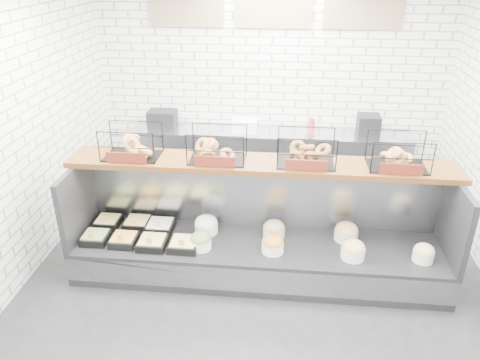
# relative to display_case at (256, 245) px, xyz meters

# --- Properties ---
(ground) EXTENTS (5.50, 5.50, 0.00)m
(ground) POSITION_rel_display_case_xyz_m (0.02, -0.34, -0.33)
(ground) COLOR black
(ground) RESTS_ON ground
(room_shell) EXTENTS (5.02, 5.51, 3.01)m
(room_shell) POSITION_rel_display_case_xyz_m (0.02, 0.26, 1.73)
(room_shell) COLOR white
(room_shell) RESTS_ON ground
(display_case) EXTENTS (4.00, 0.90, 1.20)m
(display_case) POSITION_rel_display_case_xyz_m (0.00, 0.00, 0.00)
(display_case) COLOR black
(display_case) RESTS_ON ground
(bagel_shelf) EXTENTS (4.10, 0.50, 0.40)m
(bagel_shelf) POSITION_rel_display_case_xyz_m (0.02, 0.18, 1.04)
(bagel_shelf) COLOR #43240E
(bagel_shelf) RESTS_ON display_case
(prep_counter) EXTENTS (4.00, 0.60, 1.20)m
(prep_counter) POSITION_rel_display_case_xyz_m (0.02, 2.09, 0.14)
(prep_counter) COLOR #93969B
(prep_counter) RESTS_ON ground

